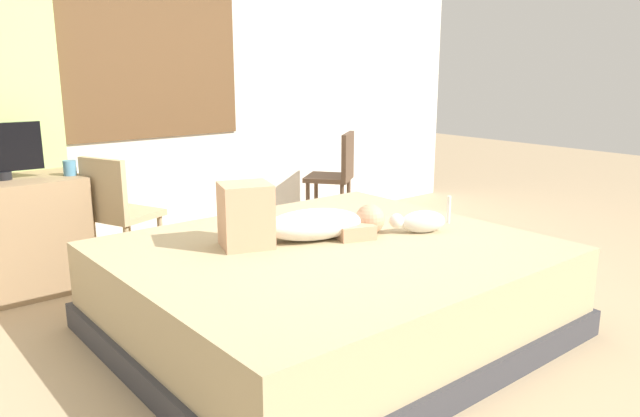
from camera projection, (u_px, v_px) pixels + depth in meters
name	position (u px, v px, depth m)	size (l,w,h in m)	color
ground_plane	(354.00, 329.00, 3.39)	(16.00, 16.00, 0.00)	tan
back_wall_with_window	(164.00, 62.00, 4.71)	(6.40, 0.14, 2.90)	silver
bed	(329.00, 289.00, 3.31)	(2.21, 1.95, 0.49)	#38383D
person_lying	(297.00, 221.00, 3.30)	(0.93, 0.52, 0.34)	silver
cat	(420.00, 221.00, 3.48)	(0.32, 0.23, 0.21)	silver
desk	(8.00, 237.00, 3.85)	(0.90, 0.56, 0.74)	#997A56
tv_monitor	(0.00, 151.00, 3.73)	(0.48, 0.10, 0.35)	black
cup	(70.00, 168.00, 3.91)	(0.08, 0.08, 0.10)	teal
chair_by_desk	(117.00, 210.00, 3.99)	(0.49, 0.49, 0.86)	tan
chair_spare	(337.00, 173.00, 5.34)	(0.53, 0.53, 0.86)	#4C3828
curtain_left	(26.00, 99.00, 4.02)	(0.44, 0.06, 2.43)	#ADCC75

